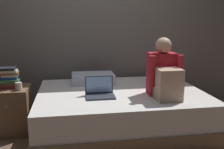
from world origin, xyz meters
The scene contains 9 objects.
ground_plane centered at (0.00, 0.00, 0.00)m, with size 8.00×8.00×0.00m, color brown.
wall_back centered at (0.00, 1.20, 1.35)m, with size 5.60×0.10×2.70m, color slate.
bed centered at (0.20, 0.30, 0.23)m, with size 2.00×1.50×0.47m.
nightstand centered at (-1.10, 0.40, 0.27)m, with size 0.44×0.46×0.54m.
person_sitting centered at (0.64, 0.01, 0.72)m, with size 0.39×0.44×0.66m.
laptop centered at (-0.07, 0.12, 0.53)m, with size 0.32×0.23×0.22m.
pillow centered at (-0.09, 0.75, 0.54)m, with size 0.56×0.36×0.13m, color silver.
book_stack centered at (-1.09, 0.41, 0.66)m, with size 0.23×0.17×0.24m.
mug centered at (-0.97, 0.28, 0.59)m, with size 0.08×0.08×0.09m, color #BCB2A3.
Camera 1 is at (-0.39, -2.69, 1.33)m, focal length 41.96 mm.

